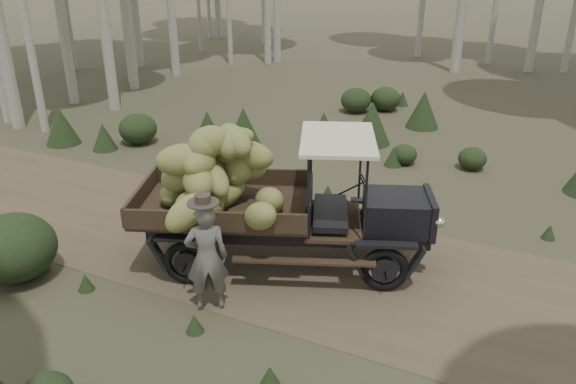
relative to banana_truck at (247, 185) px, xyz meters
name	(u,v)px	position (x,y,z in m)	size (l,w,h in m)	color
ground	(351,273)	(1.76, 0.44, -1.48)	(120.00, 120.00, 0.00)	#473D2B
dirt_track	(351,273)	(1.76, 0.44, -1.48)	(70.00, 4.00, 0.01)	brown
banana_truck	(247,185)	(0.00, 0.00, 0.00)	(5.29, 3.57, 2.59)	black
farmer	(207,256)	(0.12, -1.46, -0.57)	(0.77, 0.72, 1.92)	#54534D
undergrowth	(345,229)	(1.42, 0.96, -0.96)	(24.75, 21.81, 1.34)	#233319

